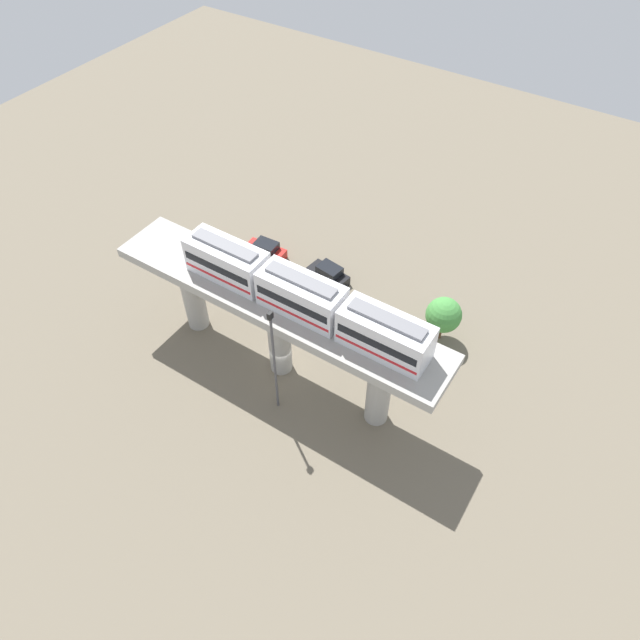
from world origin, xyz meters
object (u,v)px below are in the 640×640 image
object	(u,v)px
signal_post	(274,359)
parked_car_black	(329,274)
train	(301,296)
parked_car_red	(266,250)
tree_near_viaduct	(444,315)

from	to	relation	value
signal_post	parked_car_black	bearing A→B (deg)	-163.17
train	parked_car_black	world-z (taller)	train
parked_car_black	signal_post	size ratio (longest dim) A/B	0.40
parked_car_red	parked_car_black	xyz separation A→B (m)	(-0.48, 7.35, 0.00)
signal_post	tree_near_viaduct	bearing A→B (deg)	150.23
parked_car_black	tree_near_viaduct	world-z (taller)	tree_near_viaduct
parked_car_red	parked_car_black	distance (m)	7.37
parked_car_black	signal_post	bearing A→B (deg)	24.75
train	signal_post	xyz separation A→B (m)	(3.40, -0.29, -3.98)
parked_car_black	tree_near_viaduct	bearing A→B (deg)	93.69
train	tree_near_viaduct	distance (m)	14.86
signal_post	parked_car_red	bearing A→B (deg)	-140.50
train	signal_post	distance (m)	5.24
train	parked_car_black	bearing A→B (deg)	-157.33
train	parked_car_black	distance (m)	15.54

